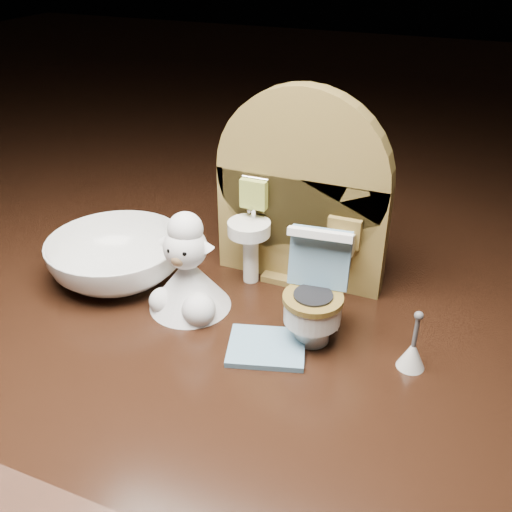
# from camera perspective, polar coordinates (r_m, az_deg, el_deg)

# --- Properties ---
(backdrop_panel) EXTENTS (0.13, 0.05, 0.15)m
(backdrop_panel) POSITION_cam_1_polar(r_m,az_deg,el_deg) (0.42, 4.41, 5.47)
(backdrop_panel) COLOR olive
(backdrop_panel) RESTS_ON ground
(toy_toilet) EXTENTS (0.04, 0.05, 0.08)m
(toy_toilet) POSITION_cam_1_polar(r_m,az_deg,el_deg) (0.38, 6.00, -4.20)
(toy_toilet) COLOR white
(toy_toilet) RESTS_ON ground
(bath_mat) EXTENTS (0.06, 0.05, 0.00)m
(bath_mat) POSITION_cam_1_polar(r_m,az_deg,el_deg) (0.38, 1.06, -9.11)
(bath_mat) COLOR #6691AF
(bath_mat) RESTS_ON ground
(toilet_brush) EXTENTS (0.02, 0.02, 0.04)m
(toilet_brush) POSITION_cam_1_polar(r_m,az_deg,el_deg) (0.37, 15.36, -9.30)
(toilet_brush) COLOR white
(toilet_brush) RESTS_ON ground
(plush_lamb) EXTENTS (0.06, 0.06, 0.08)m
(plush_lamb) POSITION_cam_1_polar(r_m,az_deg,el_deg) (0.41, -6.84, -1.99)
(plush_lamb) COLOR white
(plush_lamb) RESTS_ON ground
(ceramic_bowl) EXTENTS (0.13, 0.13, 0.03)m
(ceramic_bowl) POSITION_cam_1_polar(r_m,az_deg,el_deg) (0.46, -13.72, -0.26)
(ceramic_bowl) COLOR white
(ceramic_bowl) RESTS_ON ground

